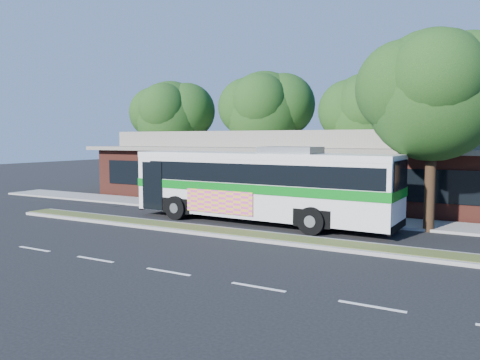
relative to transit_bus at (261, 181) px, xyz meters
The scene contains 11 objects.
ground 4.34m from the transit_bus, 71.65° to the right, with size 120.00×120.00×0.00m, color black.
median_strip 3.81m from the transit_bus, 68.36° to the right, with size 26.00×1.10×0.15m, color #414F21.
sidewalk 3.58m from the transit_bus, 66.20° to the left, with size 44.00×2.60×0.12m, color gray.
parking_lot 18.06m from the transit_bus, 159.29° to the left, with size 14.00×12.00×0.01m, color black.
plaza_building 9.42m from the transit_bus, 82.61° to the left, with size 33.20×11.20×4.45m.
tree_bg_a 18.04m from the transit_bus, 139.33° to the left, with size 6.47×5.80×8.63m.
tree_bg_b 14.21m from the transit_bus, 113.21° to the left, with size 6.69×6.00×9.00m.
tree_bg_c 12.31m from the transit_bus, 77.17° to the left, with size 6.24×5.60×8.26m.
transit_bus is the anchor object (origin of this frame).
sedan 13.29m from the transit_bus, 153.01° to the left, with size 1.98×4.86×1.41m, color #B1B3B9.
sidewalk_tree 8.73m from the transit_bus, 13.16° to the left, with size 6.14×5.51×8.52m.
Camera 1 is at (8.45, -15.92, 3.96)m, focal length 35.00 mm.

